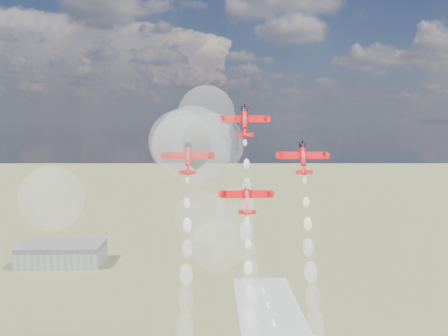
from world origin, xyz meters
TOP-DOWN VIEW (x-y plane):
  - hangar at (-120.00, 180.00)m, footprint 50.00×28.00m
  - plane_lead at (-17.91, 24.51)m, footprint 13.05×6.37m
  - plane_left at (-33.87, 19.81)m, footprint 13.05×6.37m
  - plane_right at (-1.96, 19.81)m, footprint 13.05×6.37m
  - plane_slot at (-17.91, 15.10)m, footprint 13.05×6.37m
  - smoke_trail_lead at (-17.60, 7.41)m, footprint 5.10×20.82m
  - smoke_trail_left at (-33.83, 2.53)m, footprint 5.33×21.12m
  - smoke_trail_right at (-2.16, 2.54)m, footprint 5.24×21.41m
  - drifted_smoke_cloud at (-36.24, 26.95)m, footprint 68.09×33.79m

SIDE VIEW (x-z plane):
  - hangar at x=-120.00m, z-range 0.00..13.00m
  - smoke_trail_right at x=-2.16m, z-range 19.85..62.24m
  - smoke_trail_left at x=-33.83m, z-range 19.98..62.16m
  - smoke_trail_lead at x=-17.60m, z-range 29.57..72.55m
  - plane_slot at x=-17.91m, z-range 64.02..72.75m
  - drifted_smoke_cloud at x=-36.24m, z-range 50.96..102.08m
  - plane_left at x=-33.87m, z-range 74.15..82.88m
  - plane_right at x=-1.96m, z-range 74.15..82.88m
  - plane_lead at x=-17.91m, z-range 84.28..93.01m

